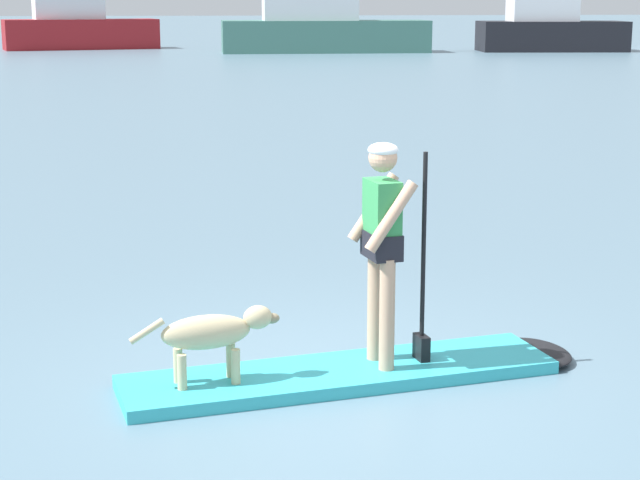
% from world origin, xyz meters
% --- Properties ---
extents(ground_plane, '(400.00, 400.00, 0.00)m').
position_xyz_m(ground_plane, '(0.00, 0.00, 0.00)').
color(ground_plane, slate).
extents(paddleboard, '(3.76, 1.37, 0.10)m').
position_xyz_m(paddleboard, '(0.23, 0.04, 0.05)').
color(paddleboard, '#33B2BF').
rests_on(paddleboard, ground_plane).
extents(person_paddler, '(0.64, 0.53, 1.75)m').
position_xyz_m(person_paddler, '(0.35, 0.06, 1.12)').
color(person_paddler, tan).
rests_on(person_paddler, paddleboard).
extents(dog, '(1.13, 0.33, 0.56)m').
position_xyz_m(dog, '(-0.98, -0.16, 0.48)').
color(dog, '#CCB78C').
rests_on(dog, paddleboard).
extents(moored_boat_far_starboard, '(9.40, 4.55, 4.79)m').
position_xyz_m(moored_boat_far_starboard, '(-5.86, 59.13, 1.55)').
color(moored_boat_far_starboard, maroon).
rests_on(moored_boat_far_starboard, ground_plane).
extents(moored_boat_port, '(11.72, 3.82, 10.65)m').
position_xyz_m(moored_boat_port, '(8.04, 52.93, 1.31)').
color(moored_boat_port, '#3F7266').
rests_on(moored_boat_port, ground_plane).
extents(moored_boat_center, '(8.67, 4.57, 4.71)m').
position_xyz_m(moored_boat_center, '(21.22, 52.37, 1.52)').
color(moored_boat_center, black).
rests_on(moored_boat_center, ground_plane).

